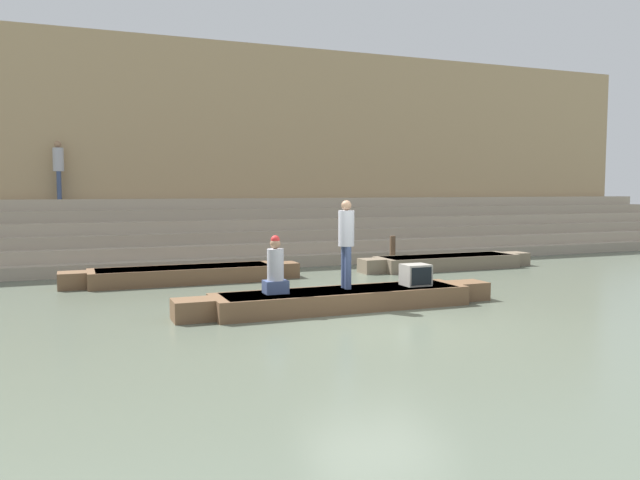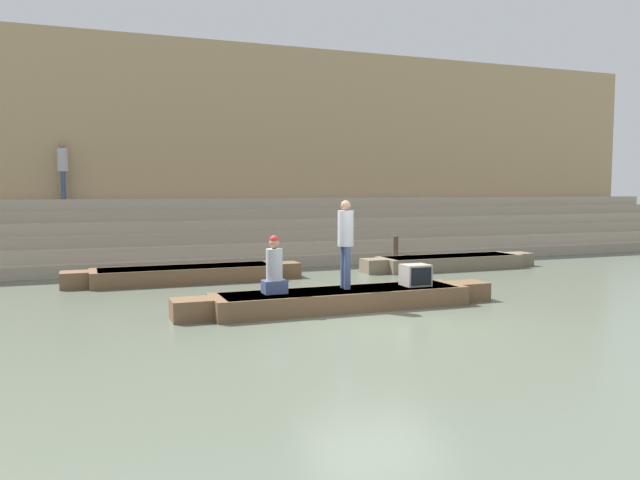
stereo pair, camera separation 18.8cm
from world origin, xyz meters
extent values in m
plane|color=#566051|center=(0.00, 0.00, 0.00)|extent=(120.00, 120.00, 0.00)
cube|color=tan|center=(0.00, 9.61, 0.17)|extent=(36.00, 3.48, 0.34)
cube|color=#B2A28D|center=(0.00, 9.90, 0.52)|extent=(36.00, 2.90, 0.34)
cube|color=tan|center=(0.00, 10.19, 0.86)|extent=(36.00, 2.32, 0.34)
cube|color=#B2A28D|center=(0.00, 10.48, 1.20)|extent=(36.00, 1.74, 0.34)
cube|color=tan|center=(0.00, 10.77, 1.55)|extent=(36.00, 1.16, 0.34)
cube|color=#B2A28D|center=(0.00, 11.06, 1.89)|extent=(36.00, 0.58, 0.34)
cube|color=tan|center=(0.00, 11.95, 3.70)|extent=(34.20, 1.20, 7.41)
cube|color=brown|center=(0.00, 11.33, 0.30)|extent=(34.20, 0.12, 0.60)
cube|color=brown|center=(-0.09, 1.31, 0.19)|extent=(5.19, 1.16, 0.38)
cube|color=#2D2D2D|center=(-0.09, 1.31, 0.36)|extent=(4.78, 1.06, 0.05)
cube|color=brown|center=(2.87, 1.31, 0.19)|extent=(0.73, 0.64, 0.38)
cube|color=brown|center=(-3.05, 1.31, 0.19)|extent=(0.73, 0.64, 0.38)
cylinder|color=olive|center=(-0.87, 1.99, 0.28)|extent=(2.42, 0.04, 0.04)
cylinder|color=#3D4C75|center=(0.05, 1.52, 0.81)|extent=(0.13, 0.13, 0.85)
cylinder|color=#3D4C75|center=(0.05, 1.34, 0.81)|extent=(0.13, 0.13, 0.85)
cylinder|color=#B2B2BC|center=(0.05, 1.43, 1.60)|extent=(0.32, 0.32, 0.71)
sphere|color=#9E7556|center=(0.05, 1.43, 2.05)|extent=(0.20, 0.20, 0.20)
cube|color=#3D4C75|center=(-1.45, 1.39, 0.51)|extent=(0.45, 0.35, 0.25)
cylinder|color=#B2B2BC|center=(-1.45, 1.39, 0.94)|extent=(0.32, 0.32, 0.61)
sphere|color=#9E7556|center=(-1.45, 1.39, 1.34)|extent=(0.20, 0.20, 0.20)
sphere|color=red|center=(-1.45, 1.39, 1.41)|extent=(0.17, 0.17, 0.17)
cube|color=#9E998E|center=(1.56, 1.27, 0.61)|extent=(0.54, 0.47, 0.44)
cube|color=black|center=(1.56, 1.04, 0.61)|extent=(0.46, 0.02, 0.36)
cube|color=#756651|center=(5.35, 5.91, 0.20)|extent=(4.41, 1.20, 0.40)
cube|color=#993328|center=(5.35, 5.91, 0.38)|extent=(4.05, 1.10, 0.05)
cube|color=#756651|center=(7.86, 5.91, 0.20)|extent=(0.62, 0.66, 0.40)
cube|color=#756651|center=(2.84, 5.91, 0.20)|extent=(0.62, 0.66, 0.40)
cube|color=brown|center=(-2.41, 6.01, 0.20)|extent=(4.69, 1.20, 0.40)
cube|color=#993328|center=(-2.41, 6.01, 0.38)|extent=(4.31, 1.10, 0.05)
cube|color=brown|center=(0.26, 6.01, 0.20)|extent=(0.66, 0.66, 0.40)
cube|color=brown|center=(-5.08, 6.01, 0.20)|extent=(0.66, 0.66, 0.40)
cylinder|color=brown|center=(4.00, 6.83, 0.48)|extent=(0.17, 0.17, 0.96)
cylinder|color=#3D4C75|center=(-5.39, 11.15, 2.50)|extent=(0.14, 0.14, 0.87)
cylinder|color=#3D4C75|center=(-5.39, 10.98, 2.50)|extent=(0.14, 0.14, 0.87)
cylinder|color=#B2B2BC|center=(-5.39, 11.06, 3.29)|extent=(0.32, 0.32, 0.72)
sphere|color=#9E7556|center=(-5.39, 11.06, 3.75)|extent=(0.21, 0.21, 0.21)
camera|label=1|loc=(-5.00, -9.90, 2.37)|focal=35.00mm
camera|label=2|loc=(-4.83, -9.97, 2.37)|focal=35.00mm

